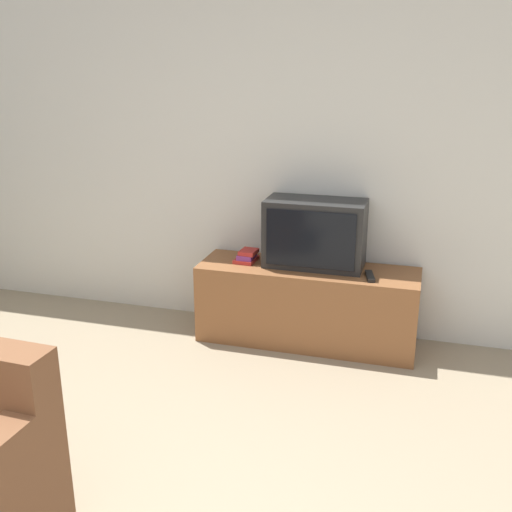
# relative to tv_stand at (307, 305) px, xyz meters

# --- Properties ---
(wall_back) EXTENTS (9.00, 0.06, 2.60)m
(wall_back) POSITION_rel_tv_stand_xyz_m (-0.49, 0.28, 1.02)
(wall_back) COLOR silver
(wall_back) RESTS_ON ground_plane
(tv_stand) EXTENTS (1.52, 0.46, 0.55)m
(tv_stand) POSITION_rel_tv_stand_xyz_m (0.00, 0.00, 0.00)
(tv_stand) COLOR brown
(tv_stand) RESTS_ON ground_plane
(television) EXTENTS (0.68, 0.34, 0.47)m
(television) POSITION_rel_tv_stand_xyz_m (0.03, 0.06, 0.51)
(television) COLOR black
(television) RESTS_ON tv_stand
(book_stack) EXTENTS (0.15, 0.19, 0.09)m
(book_stack) POSITION_rel_tv_stand_xyz_m (-0.45, 0.01, 0.32)
(book_stack) COLOR #B72D28
(book_stack) RESTS_ON tv_stand
(remote_on_stand) EXTENTS (0.09, 0.19, 0.02)m
(remote_on_stand) POSITION_rel_tv_stand_xyz_m (0.43, -0.09, 0.29)
(remote_on_stand) COLOR black
(remote_on_stand) RESTS_ON tv_stand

